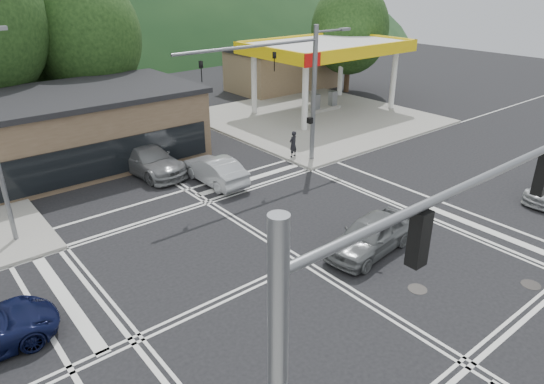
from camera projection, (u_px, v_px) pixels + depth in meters
ground at (303, 262)px, 19.42m from camera, size 120.00×120.00×0.00m
sidewalk_ne at (315, 117)px, 38.62m from camera, size 16.00×16.00×0.15m
gas_station_canopy at (327, 50)px, 38.42m from camera, size 12.32×8.34×5.75m
convenience_store at (282, 70)px, 47.81m from camera, size 10.00×6.00×3.80m
tree_n_c at (87, 36)px, 34.28m from camera, size 7.60×7.60×10.87m
tree_n_e at (24, 25)px, 35.11m from camera, size 8.40×8.40×11.98m
tree_ne at (350, 29)px, 44.96m from camera, size 7.20×7.20×9.99m
signal_mast_ne at (298, 81)px, 27.12m from camera, size 11.65×0.30×8.00m
signal_mast_sw at (363, 341)px, 7.84m from camera, size 9.14×0.28×8.00m
car_grey_center at (371, 235)px, 19.85m from camera, size 4.74×2.35×1.55m
car_queue_a at (215, 170)px, 26.48m from camera, size 1.61×4.54×1.49m
car_queue_b at (137, 130)px, 33.36m from camera, size 2.45×4.54×1.47m
car_northbound at (147, 159)px, 27.79m from camera, size 2.96×5.88×1.64m
pedestrian at (293, 144)px, 29.80m from camera, size 0.66×0.49×1.65m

